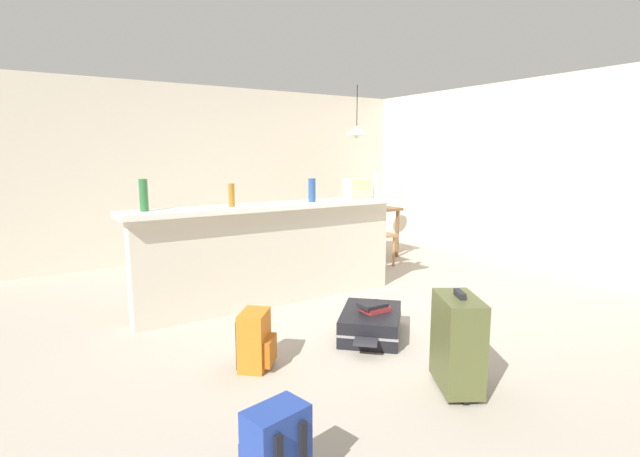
% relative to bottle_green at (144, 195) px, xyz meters
% --- Properties ---
extents(ground_plane, '(13.00, 13.00, 0.05)m').
position_rel_bottle_green_xyz_m(ground_plane, '(1.78, -0.49, -1.20)').
color(ground_plane, '#ADA393').
extents(wall_back, '(6.60, 0.10, 2.50)m').
position_rel_bottle_green_xyz_m(wall_back, '(1.78, 2.56, 0.07)').
color(wall_back, beige).
rests_on(wall_back, ground_plane).
extents(wall_right, '(0.10, 6.00, 2.50)m').
position_rel_bottle_green_xyz_m(wall_right, '(4.83, -0.19, 0.07)').
color(wall_right, beige).
rests_on(wall_right, ground_plane).
extents(partition_half_wall, '(2.80, 0.20, 0.99)m').
position_rel_bottle_green_xyz_m(partition_half_wall, '(1.23, -0.05, -0.68)').
color(partition_half_wall, beige).
rests_on(partition_half_wall, ground_plane).
extents(bar_countertop, '(2.96, 0.40, 0.05)m').
position_rel_bottle_green_xyz_m(bar_countertop, '(1.23, -0.05, -0.17)').
color(bar_countertop, white).
rests_on(bar_countertop, partition_half_wall).
extents(bottle_green, '(0.07, 0.07, 0.28)m').
position_rel_bottle_green_xyz_m(bottle_green, '(0.00, 0.00, 0.00)').
color(bottle_green, '#2D6B38').
rests_on(bottle_green, bar_countertop).
extents(bottle_amber, '(0.06, 0.06, 0.22)m').
position_rel_bottle_green_xyz_m(bottle_amber, '(0.78, -0.08, -0.03)').
color(bottle_amber, '#9E661E').
rests_on(bottle_amber, bar_countertop).
extents(bottle_blue, '(0.08, 0.08, 0.25)m').
position_rel_bottle_green_xyz_m(bottle_blue, '(1.65, -0.10, -0.02)').
color(bottle_blue, '#284C89').
rests_on(bottle_blue, bar_countertop).
extents(bottle_clear, '(0.07, 0.07, 0.28)m').
position_rel_bottle_green_xyz_m(bottle_clear, '(2.52, -0.09, -0.00)').
color(bottle_clear, silver).
rests_on(bottle_clear, bar_countertop).
extents(grocery_bag, '(0.26, 0.18, 0.22)m').
position_rel_bottle_green_xyz_m(grocery_bag, '(2.27, -0.04, -0.03)').
color(grocery_bag, beige).
rests_on(grocery_bag, bar_countertop).
extents(dining_table, '(1.10, 0.80, 0.74)m').
position_rel_bottle_green_xyz_m(dining_table, '(3.32, 1.32, -0.53)').
color(dining_table, brown).
rests_on(dining_table, ground_plane).
extents(dining_chair_near_partition, '(0.40, 0.40, 0.93)m').
position_rel_bottle_green_xyz_m(dining_chair_near_partition, '(3.21, 0.79, -0.66)').
color(dining_chair_near_partition, '#9E754C').
rests_on(dining_chair_near_partition, ground_plane).
extents(pendant_lamp, '(0.34, 0.34, 0.75)m').
position_rel_bottle_green_xyz_m(pendant_lamp, '(3.28, 1.30, 0.68)').
color(pendant_lamp, black).
extents(suitcase_flat_black, '(0.83, 0.84, 0.22)m').
position_rel_bottle_green_xyz_m(suitcase_flat_black, '(1.51, -1.28, -1.07)').
color(suitcase_flat_black, black).
rests_on(suitcase_flat_black, ground_plane).
extents(backpack_orange, '(0.34, 0.34, 0.42)m').
position_rel_bottle_green_xyz_m(backpack_orange, '(0.44, -1.30, -0.98)').
color(backpack_orange, orange).
rests_on(backpack_orange, ground_plane).
extents(suitcase_upright_olive, '(0.43, 0.50, 0.67)m').
position_rel_bottle_green_xyz_m(suitcase_upright_olive, '(1.41, -2.31, -0.85)').
color(suitcase_upright_olive, '#51562D').
rests_on(suitcase_upright_olive, ground_plane).
extents(backpack_blue, '(0.31, 0.29, 0.42)m').
position_rel_bottle_green_xyz_m(backpack_blue, '(-0.04, -2.53, -0.98)').
color(backpack_blue, '#233D93').
rests_on(backpack_blue, ground_plane).
extents(book_stack, '(0.25, 0.17, 0.07)m').
position_rel_bottle_green_xyz_m(book_stack, '(1.53, -1.29, -0.92)').
color(book_stack, '#AD2D2D').
rests_on(book_stack, suitcase_flat_black).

